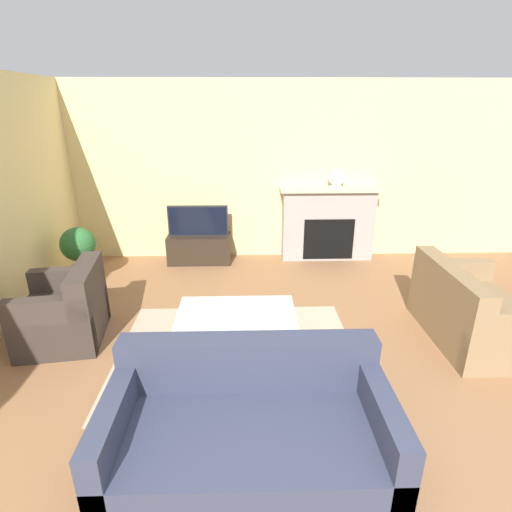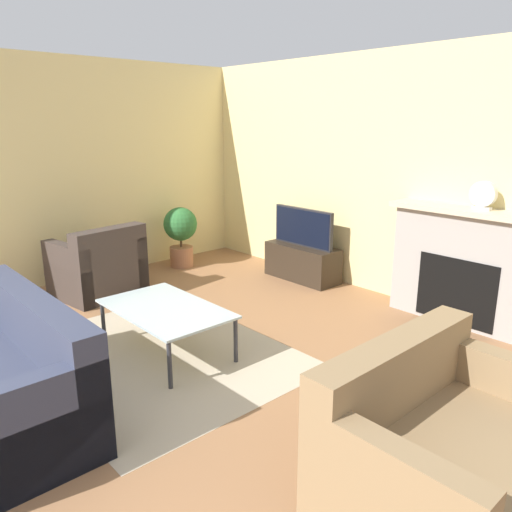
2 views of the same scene
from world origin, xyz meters
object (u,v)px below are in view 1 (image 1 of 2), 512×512
Objects in this scene: tv at (198,221)px; potted_plant at (79,251)px; coffee_table at (236,315)px; couch_sectional at (249,434)px; mantel_clock at (336,178)px; couch_loveseat at (473,314)px; armchair_by_window at (66,313)px.

tv is 1.73m from potted_plant.
tv is at bearing 104.54° from coffee_table.
mantel_clock is (1.38, 3.97, 1.01)m from couch_sectional.
potted_plant is at bearing 72.21° from couch_loveseat.
tv is 0.78× the size of coffee_table.
mantel_clock is at bearing 70.78° from couch_sectional.
mantel_clock reaches higher than potted_plant.
armchair_by_window is at bearing 138.74° from couch_sectional.
couch_loveseat is at bearing -67.92° from mantel_clock.
tv is at bearing 53.53° from couch_loveseat.
coffee_table is (1.79, -0.23, 0.08)m from armchair_by_window.
potted_plant is at bearing 143.33° from coffee_table.
armchair_by_window is 3.63× the size of mantel_clock.
couch_sectional is 2.83m from couch_loveseat.
tv is 3.41× the size of mantel_clock.
couch_loveseat is (2.37, 1.55, 0.01)m from couch_sectional.
couch_loveseat is 2.48m from coffee_table.
couch_sectional is at bearing -79.21° from tv.
couch_loveseat is 4.97× the size of mantel_clock.
armchair_by_window is at bearing -118.29° from tv.
tv is at bearing 143.61° from armchair_by_window.
mantel_clock is at bearing 22.08° from couch_loveseat.
armchair_by_window is 0.83× the size of coffee_table.
potted_plant is at bearing -173.68° from armchair_by_window.
potted_plant is (-0.35, 1.36, 0.19)m from armchair_by_window.
coffee_table is at bearing -120.48° from mantel_clock.
mantel_clock is at bearing 14.48° from potted_plant.
couch_sectional and armchair_by_window have the same top height.
armchair_by_window is at bearing 88.42° from couch_loveseat.
couch_loveseat is 1.37× the size of armchair_by_window.
coffee_table is at bearing -36.67° from potted_plant.
armchair_by_window is 1.42m from potted_plant.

